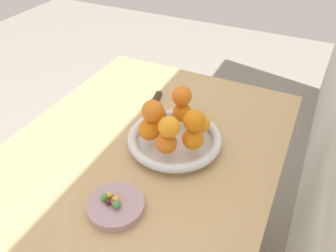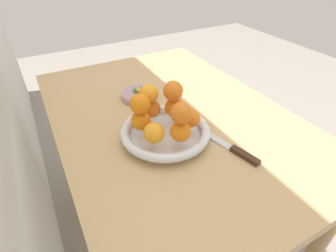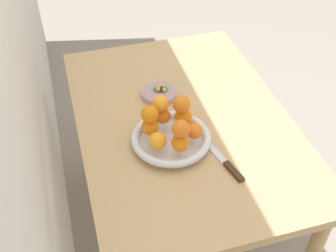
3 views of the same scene
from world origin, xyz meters
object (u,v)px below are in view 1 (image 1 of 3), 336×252
(orange_4, at_px, (150,129))
(orange_9, at_px, (182,96))
(orange_1, at_px, (200,123))
(knife, at_px, (152,110))
(orange_0, at_px, (193,139))
(orange_5, at_px, (167,143))
(fruit_bowl, at_px, (175,140))
(candy_dish, at_px, (116,206))
(orange_8, at_px, (169,127))
(dining_table, at_px, (132,184))
(orange_2, at_px, (182,112))
(candy_ball_4, at_px, (116,204))
(candy_ball_3, at_px, (115,200))
(orange_3, at_px, (157,115))
(candy_ball_1, at_px, (116,200))
(orange_6, at_px, (194,121))
(candy_ball_6, at_px, (110,195))
(orange_7, at_px, (153,111))
(candy_ball_5, at_px, (114,201))
(candy_ball_2, at_px, (108,202))
(candy_ball_0, at_px, (104,197))

(orange_4, relative_size, orange_9, 1.07)
(orange_1, bearing_deg, knife, -111.98)
(orange_0, bearing_deg, orange_5, -51.14)
(fruit_bowl, height_order, orange_0, orange_0)
(candy_dish, bearing_deg, orange_8, 166.95)
(dining_table, xyz_separation_m, orange_2, (-0.19, 0.07, 0.16))
(knife, bearing_deg, candy_ball_4, 16.77)
(orange_8, bearing_deg, candy_ball_3, -13.32)
(orange_3, relative_size, candy_ball_4, 2.83)
(orange_1, height_order, candy_ball_1, orange_1)
(orange_6, height_order, knife, orange_6)
(orange_8, bearing_deg, candy_ball_6, -18.98)
(knife, bearing_deg, orange_7, 29.65)
(orange_4, bearing_deg, orange_2, 157.55)
(orange_5, distance_m, candy_ball_6, 0.20)
(candy_dish, distance_m, orange_5, 0.21)
(orange_8, height_order, candy_ball_3, orange_8)
(orange_6, bearing_deg, orange_2, -142.36)
(fruit_bowl, distance_m, candy_ball_5, 0.27)
(orange_5, height_order, orange_7, orange_7)
(orange_1, distance_m, orange_2, 0.07)
(candy_dish, bearing_deg, candy_ball_2, -55.06)
(fruit_bowl, xyz_separation_m, orange_0, (0.03, 0.07, 0.05))
(orange_1, height_order, candy_ball_2, orange_1)
(candy_dish, xyz_separation_m, orange_3, (-0.30, -0.04, 0.06))
(orange_4, xyz_separation_m, candy_ball_1, (0.22, 0.03, -0.04))
(candy_ball_2, bearing_deg, candy_ball_5, 112.74)
(orange_1, xyz_separation_m, candy_ball_1, (0.31, -0.09, -0.04))
(orange_1, height_order, candy_ball_4, orange_1)
(orange_1, height_order, candy_ball_0, orange_1)
(candy_ball_0, bearing_deg, orange_7, 177.68)
(orange_2, height_order, orange_3, orange_2)
(dining_table, bearing_deg, orange_6, 122.72)
(orange_7, bearing_deg, candy_dish, 4.68)
(orange_9, bearing_deg, candy_ball_3, -3.14)
(orange_1, distance_m, orange_4, 0.14)
(candy_ball_5, height_order, knife, candy_ball_5)
(orange_6, relative_size, candy_ball_5, 3.08)
(orange_3, xyz_separation_m, orange_8, (0.10, 0.09, 0.06))
(candy_ball_6, bearing_deg, orange_2, 173.26)
(orange_7, bearing_deg, fruit_bowl, 129.23)
(candy_ball_0, xyz_separation_m, candy_ball_2, (0.01, 0.01, -0.00))
(candy_ball_0, xyz_separation_m, candy_ball_6, (-0.01, 0.01, -0.00))
(orange_3, height_order, candy_ball_6, orange_3)
(fruit_bowl, bearing_deg, candy_ball_2, -8.67)
(orange_3, distance_m, candy_ball_1, 0.30)
(fruit_bowl, relative_size, orange_7, 4.52)
(orange_8, bearing_deg, knife, -141.35)
(orange_2, xyz_separation_m, orange_3, (0.04, -0.06, -0.00))
(orange_2, distance_m, candy_ball_5, 0.34)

